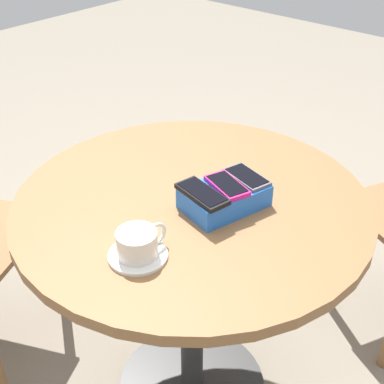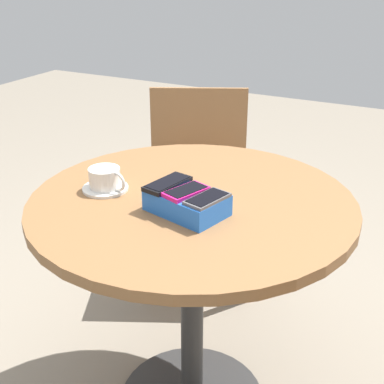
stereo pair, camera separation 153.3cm
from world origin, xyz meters
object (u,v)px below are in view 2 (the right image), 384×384
(saucer, at_px, (105,188))
(coffee_cup, at_px, (105,178))
(phone_magenta, at_px, (186,191))
(chair_far_side, at_px, (198,179))
(round_table, at_px, (192,246))
(phone_gray, at_px, (207,199))
(phone_black, at_px, (167,184))
(phone_box, at_px, (187,203))

(saucer, bearing_deg, coffee_cup, 171.33)
(phone_magenta, relative_size, chair_far_side, 0.16)
(round_table, bearing_deg, saucer, 13.69)
(phone_magenta, xyz_separation_m, coffee_cup, (0.27, -0.03, -0.02))
(phone_gray, relative_size, phone_black, 0.89)
(phone_box, xyz_separation_m, coffee_cup, (0.27, -0.02, 0.01))
(phone_black, xyz_separation_m, chair_far_side, (0.32, -0.82, -0.36))
(chair_far_side, bearing_deg, phone_gray, 118.07)
(chair_far_side, bearing_deg, phone_box, 114.90)
(phone_gray, bearing_deg, chair_far_side, -61.93)
(phone_magenta, relative_size, saucer, 1.01)
(round_table, bearing_deg, phone_gray, 133.65)
(phone_magenta, height_order, saucer, phone_magenta)
(phone_black, height_order, chair_far_side, chair_far_side)
(phone_gray, height_order, phone_black, phone_black)
(phone_box, height_order, coffee_cup, coffee_cup)
(coffee_cup, distance_m, chair_far_side, 0.89)
(phone_box, height_order, phone_gray, phone_gray)
(phone_gray, relative_size, saucer, 1.01)
(phone_magenta, height_order, chair_far_side, chair_far_side)
(saucer, bearing_deg, round_table, -166.31)
(phone_box, bearing_deg, coffee_cup, -4.34)
(coffee_cup, bearing_deg, chair_far_side, -81.91)
(round_table, distance_m, chair_far_side, 0.85)
(phone_black, distance_m, chair_far_side, 0.95)
(saucer, relative_size, coffee_cup, 1.07)
(phone_gray, xyz_separation_m, phone_magenta, (0.07, -0.01, 0.00))
(coffee_cup, height_order, chair_far_side, chair_far_side)
(round_table, xyz_separation_m, phone_black, (0.04, 0.07, 0.21))
(phone_magenta, height_order, coffee_cup, phone_magenta)
(saucer, xyz_separation_m, coffee_cup, (-0.00, 0.00, 0.03))
(coffee_cup, relative_size, chair_far_side, 0.15)
(phone_box, relative_size, phone_gray, 1.70)
(round_table, xyz_separation_m, phone_box, (-0.03, 0.08, 0.18))
(phone_black, distance_m, coffee_cup, 0.21)
(phone_box, bearing_deg, phone_magenta, 101.66)
(round_table, height_order, chair_far_side, chair_far_side)
(phone_black, relative_size, saucer, 1.13)
(phone_box, relative_size, phone_magenta, 1.71)
(round_table, bearing_deg, phone_black, 59.07)
(phone_magenta, distance_m, saucer, 0.28)
(coffee_cup, bearing_deg, phone_magenta, 174.51)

